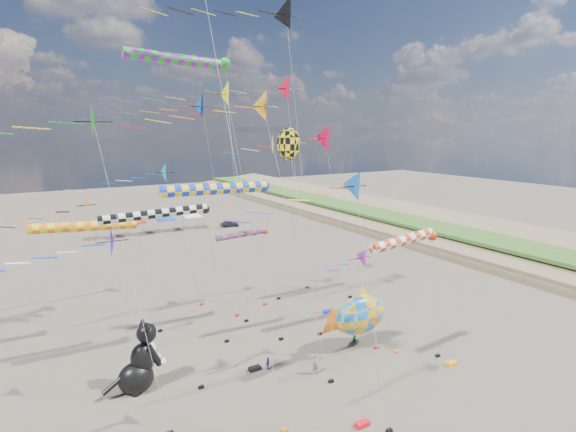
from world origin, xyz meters
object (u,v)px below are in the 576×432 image
Objects in this scene: cat_inflatable at (139,356)px; parked_car at (230,224)px; person_adult at (316,364)px; child_blue at (268,363)px; child_green at (355,338)px; fish_inflatable at (360,315)px.

cat_inflatable is 52.98m from parked_car.
person_adult is 3.60m from child_blue.
child_blue is at bearing 132.85° from person_adult.
person_adult reaches higher than child_green.
child_green is (5.51, 2.25, -0.24)m from person_adult.
cat_inflatable is 12.47m from person_adult.
child_green is (17.01, -2.28, -1.95)m from cat_inflatable.
fish_inflatable reaches higher than parked_car.
child_green is 49.08m from parked_car.
person_adult is at bearing -80.93° from child_blue.
child_green is (0.08, 0.56, -2.28)m from fish_inflatable.
fish_inflatable is 2.35m from child_green.
fish_inflatable is 8.49m from child_blue.
parked_car is at bearing 52.36° from cat_inflatable.
fish_inflatable is 6.26× the size of child_green.
child_blue is 0.28× the size of parked_car.
cat_inflatable is 17.17m from fish_inflatable.
child_green is 1.09× the size of child_blue.
parked_car is at bearing 70.33° from child_green.
person_adult is 52.58m from parked_car.
parked_car reaches higher than child_green.
parked_car is (14.92, 50.42, -0.17)m from person_adult.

